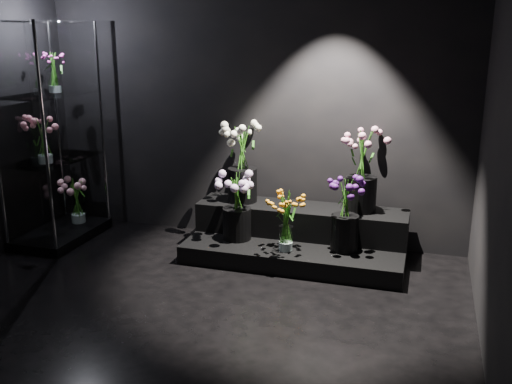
% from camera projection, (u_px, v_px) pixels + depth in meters
% --- Properties ---
extents(floor, '(4.00, 4.00, 0.00)m').
position_uv_depth(floor, '(160.00, 335.00, 3.74)').
color(floor, black).
rests_on(floor, ground).
extents(wall_back, '(4.00, 0.00, 4.00)m').
position_uv_depth(wall_back, '(251.00, 90.00, 5.20)').
color(wall_back, black).
rests_on(wall_back, floor).
extents(display_riser, '(1.87, 0.83, 0.42)m').
position_uv_depth(display_riser, '(298.00, 236.00, 5.03)').
color(display_riser, black).
rests_on(display_riser, floor).
extents(display_case, '(0.55, 0.91, 2.01)m').
position_uv_depth(display_case, '(52.00, 135.00, 5.20)').
color(display_case, black).
rests_on(display_case, floor).
extents(bouquet_orange_bells, '(0.27, 0.27, 0.51)m').
position_uv_depth(bouquet_orange_bells, '(286.00, 220.00, 4.68)').
color(bouquet_orange_bells, white).
rests_on(bouquet_orange_bells, display_riser).
extents(bouquet_lilac, '(0.51, 0.51, 0.60)m').
position_uv_depth(bouquet_lilac, '(237.00, 200.00, 4.93)').
color(bouquet_lilac, black).
rests_on(bouquet_lilac, display_riser).
extents(bouquet_purple, '(0.32, 0.32, 0.61)m').
position_uv_depth(bouquet_purple, '(345.00, 211.00, 4.67)').
color(bouquet_purple, black).
rests_on(bouquet_purple, display_riser).
extents(bouquet_cream_roses, '(0.44, 0.44, 0.69)m').
position_uv_depth(bouquet_cream_roses, '(242.00, 160.00, 5.13)').
color(bouquet_cream_roses, black).
rests_on(bouquet_cream_roses, display_riser).
extents(bouquet_pink_roses, '(0.35, 0.35, 0.71)m').
position_uv_depth(bouquet_pink_roses, '(362.00, 167.00, 4.85)').
color(bouquet_pink_roses, black).
rests_on(bouquet_pink_roses, display_riser).
extents(bouquet_case_pink, '(0.32, 0.32, 0.40)m').
position_uv_depth(bouquet_case_pink, '(44.00, 139.00, 5.03)').
color(bouquet_case_pink, white).
rests_on(bouquet_case_pink, display_case).
extents(bouquet_case_magenta, '(0.28, 0.28, 0.36)m').
position_uv_depth(bouquet_case_magenta, '(54.00, 72.00, 5.17)').
color(bouquet_case_magenta, white).
rests_on(bouquet_case_magenta, display_case).
extents(bouquet_case_base_pink, '(0.40, 0.40, 0.46)m').
position_uv_depth(bouquet_case_base_pink, '(77.00, 199.00, 5.59)').
color(bouquet_case_base_pink, white).
rests_on(bouquet_case_base_pink, display_case).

